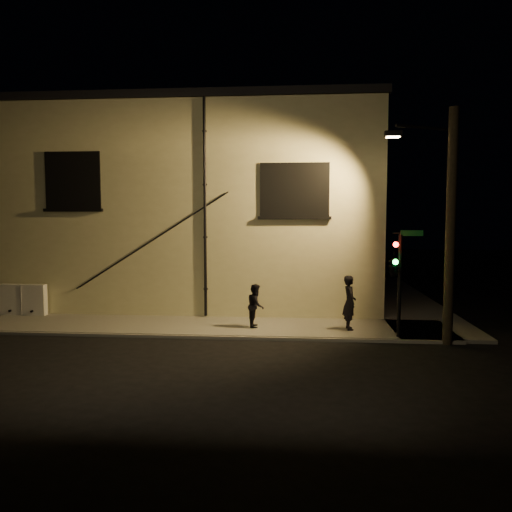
# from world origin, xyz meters

# --- Properties ---
(ground) EXTENTS (90.00, 90.00, 0.00)m
(ground) POSITION_xyz_m (0.00, 0.00, 0.00)
(ground) COLOR black
(sidewalk) EXTENTS (21.00, 16.00, 0.12)m
(sidewalk) POSITION_xyz_m (1.22, 4.39, 0.06)
(sidewalk) COLOR slate
(sidewalk) RESTS_ON ground
(building) EXTENTS (16.20, 12.23, 8.80)m
(building) POSITION_xyz_m (-3.00, 8.99, 4.40)
(building) COLOR beige
(building) RESTS_ON ground
(utility_cabinet) EXTENTS (1.84, 0.31, 1.21)m
(utility_cabinet) POSITION_xyz_m (-9.05, 2.70, 0.73)
(utility_cabinet) COLOR silver
(utility_cabinet) RESTS_ON sidewalk
(pedestrian_a) EXTENTS (0.53, 0.73, 1.87)m
(pedestrian_a) POSITION_xyz_m (3.52, 1.21, 1.05)
(pedestrian_a) COLOR black
(pedestrian_a) RESTS_ON sidewalk
(pedestrian_b) EXTENTS (0.59, 0.75, 1.52)m
(pedestrian_b) POSITION_xyz_m (0.28, 1.33, 0.88)
(pedestrian_b) COLOR black
(pedestrian_b) RESTS_ON sidewalk
(traffic_signal) EXTENTS (1.31, 2.03, 3.44)m
(traffic_signal) POSITION_xyz_m (4.80, 0.19, 2.43)
(traffic_signal) COLOR black
(traffic_signal) RESTS_ON sidewalk
(streetlamp_pole) EXTENTS (2.03, 1.39, 7.31)m
(streetlamp_pole) POSITION_xyz_m (6.34, -0.02, 3.87)
(streetlamp_pole) COLOR black
(streetlamp_pole) RESTS_ON ground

